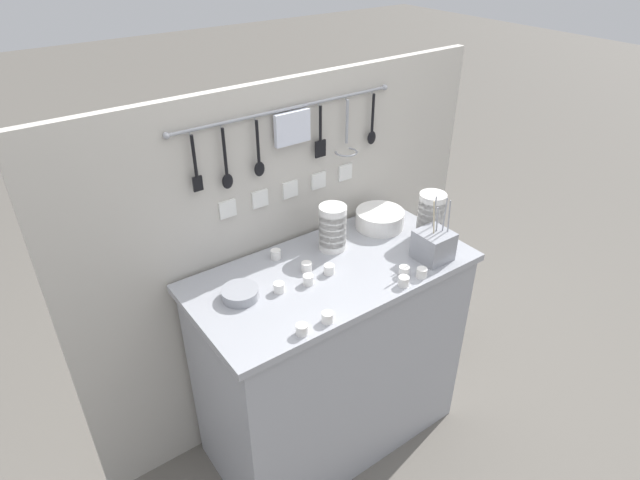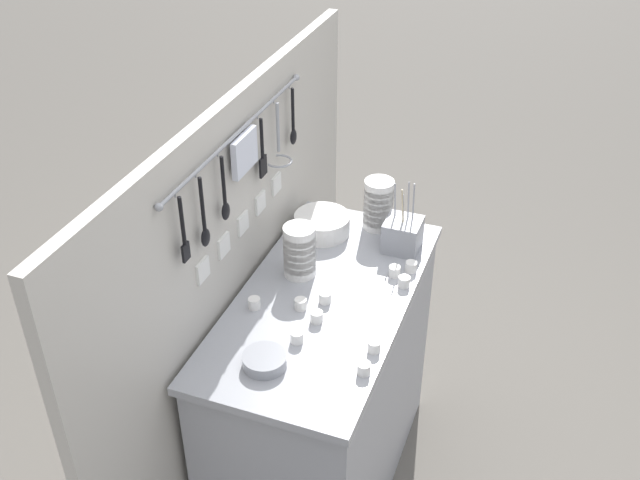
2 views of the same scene
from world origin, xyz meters
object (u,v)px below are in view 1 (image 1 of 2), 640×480
at_px(cup_edge_near, 302,329).
at_px(cup_front_left, 276,254).
at_px(cup_edge_far, 328,317).
at_px(cup_front_right, 329,269).
at_px(plate_stack, 380,219).
at_px(cup_beside_plates, 279,287).
at_px(bowl_stack_wide_centre, 431,216).
at_px(cup_back_right, 307,267).
at_px(cutlery_caddy, 433,245).
at_px(cup_back_left, 404,271).
at_px(steel_mixing_bowl, 240,293).
at_px(cup_mid_row, 422,273).
at_px(cup_by_caddy, 308,280).
at_px(cup_centre, 404,281).
at_px(bowl_stack_short_front, 333,228).

bearing_deg(cup_edge_near, cup_front_left, 68.77).
distance_m(cup_edge_far, cup_front_right, 0.29).
distance_m(plate_stack, cup_beside_plates, 0.64).
bearing_deg(plate_stack, cup_front_left, 174.11).
bearing_deg(cup_front_right, plate_stack, 21.73).
height_order(bowl_stack_wide_centre, cup_back_right, bowl_stack_wide_centre).
xyz_separation_m(cutlery_caddy, cup_back_right, (-0.47, 0.22, -0.04)).
bearing_deg(cup_back_left, steel_mixing_bowl, 157.09).
height_order(cutlery_caddy, cup_edge_near, cutlery_caddy).
xyz_separation_m(cup_mid_row, cup_by_caddy, (-0.38, 0.22, 0.00)).
height_order(cup_back_right, cup_edge_far, same).
relative_size(cup_beside_plates, cup_back_left, 1.00).
bearing_deg(cup_edge_far, bowl_stack_wide_centre, 15.98).
distance_m(bowl_stack_wide_centre, cutlery_caddy, 0.18).
distance_m(steel_mixing_bowl, cup_edge_near, 0.30).
xyz_separation_m(bowl_stack_wide_centre, cutlery_caddy, (-0.11, -0.13, -0.04)).
relative_size(cup_edge_far, cup_by_caddy, 1.00).
distance_m(cutlery_caddy, cup_mid_row, 0.15).
bearing_deg(cup_edge_far, cup_edge_near, 180.00).
distance_m(cup_back_right, cup_by_caddy, 0.09).
distance_m(cutlery_caddy, cup_back_right, 0.52).
distance_m(bowl_stack_wide_centre, plate_stack, 0.23).
bearing_deg(steel_mixing_bowl, cup_back_right, -0.30).
distance_m(bowl_stack_wide_centre, cup_front_right, 0.53).
relative_size(cup_mid_row, cup_centre, 1.00).
relative_size(cup_front_left, cup_by_caddy, 1.00).
xyz_separation_m(steel_mixing_bowl, cup_back_right, (0.29, -0.00, -0.00)).
height_order(plate_stack, steel_mixing_bowl, plate_stack).
xyz_separation_m(plate_stack, cup_back_left, (-0.17, -0.34, -0.02)).
xyz_separation_m(bowl_stack_short_front, cup_front_right, (-0.12, -0.14, -0.08)).
relative_size(steel_mixing_bowl, cup_edge_far, 3.33).
distance_m(cup_edge_near, cup_front_left, 0.47).
distance_m(cup_edge_far, cup_front_left, 0.45).
relative_size(bowl_stack_wide_centre, cup_front_left, 4.92).
relative_size(steel_mixing_bowl, cup_by_caddy, 3.33).
bearing_deg(plate_stack, cup_edge_far, -146.11).
height_order(cup_back_right, cup_edge_near, same).
relative_size(steel_mixing_bowl, cup_mid_row, 3.33).
xyz_separation_m(cup_front_right, cup_front_left, (-0.11, 0.21, 0.00)).
bearing_deg(cutlery_caddy, bowl_stack_short_front, 133.38).
bearing_deg(cup_back_right, cup_back_left, -40.20).
xyz_separation_m(bowl_stack_wide_centre, cup_edge_far, (-0.69, -0.20, -0.08)).
relative_size(cup_front_right, cup_by_caddy, 1.00).
xyz_separation_m(cup_beside_plates, cup_edge_near, (-0.06, -0.24, 0.00)).
relative_size(cup_back_left, cup_by_caddy, 1.00).
height_order(cup_edge_near, cup_by_caddy, same).
bearing_deg(plate_stack, bowl_stack_short_front, -176.11).
xyz_separation_m(cup_beside_plates, cup_front_right, (0.22, -0.02, 0.00)).
relative_size(plate_stack, cup_front_left, 5.19).
bearing_deg(cup_back_left, cup_front_right, 141.77).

